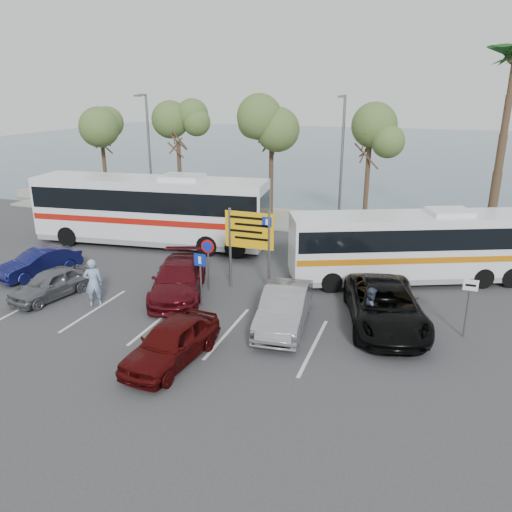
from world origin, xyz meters
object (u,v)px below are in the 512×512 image
(car_maroon, at_px, (178,279))
(car_silver_b, at_px, (284,308))
(coach_bus_left, at_px, (151,212))
(street_lamp_right, at_px, (342,158))
(pedestrian_far, at_px, (371,309))
(car_blue, at_px, (39,263))
(coach_bus_right, at_px, (410,249))
(car_red, at_px, (171,342))
(suv_black, at_px, (385,306))
(street_lamp_left, at_px, (149,149))
(pedestrian_near, at_px, (93,283))
(direction_sign, at_px, (249,236))
(car_silver_a, at_px, (51,284))

(car_maroon, bearing_deg, car_silver_b, -35.34)
(coach_bus_left, bearing_deg, street_lamp_right, 31.85)
(pedestrian_far, bearing_deg, car_maroon, 80.31)
(car_blue, bearing_deg, coach_bus_right, 36.00)
(coach_bus_left, bearing_deg, car_red, -56.75)
(car_maroon, distance_m, car_red, 5.55)
(coach_bus_left, relative_size, car_silver_b, 2.91)
(car_red, bearing_deg, suv_black, 44.84)
(street_lamp_left, distance_m, pedestrian_near, 15.64)
(street_lamp_left, distance_m, pedestrian_far, 21.09)
(suv_black, bearing_deg, coach_bus_left, 140.57)
(coach_bus_left, height_order, car_maroon, coach_bus_left)
(car_maroon, xyz_separation_m, suv_black, (8.61, 0.00, 0.05))
(direction_sign, distance_m, car_silver_b, 4.28)
(coach_bus_right, height_order, suv_black, coach_bus_right)
(car_blue, relative_size, pedestrian_near, 1.91)
(coach_bus_right, distance_m, car_red, 12.10)
(car_maroon, distance_m, suv_black, 8.61)
(coach_bus_right, bearing_deg, street_lamp_left, 158.20)
(car_maroon, height_order, pedestrian_near, pedestrian_near)
(car_blue, distance_m, car_maroon, 7.39)
(street_lamp_left, bearing_deg, street_lamp_right, 0.00)
(pedestrian_near, bearing_deg, car_red, 115.03)
(street_lamp_left, bearing_deg, car_silver_a, -76.36)
(direction_sign, bearing_deg, car_maroon, -147.02)
(street_lamp_right, bearing_deg, street_lamp_left, 180.00)
(car_red, height_order, pedestrian_near, pedestrian_near)
(street_lamp_right, xyz_separation_m, pedestrian_near, (-7.33, -14.13, -3.60))
(direction_sign, relative_size, car_silver_b, 0.79)
(car_blue, relative_size, car_maroon, 0.75)
(direction_sign, distance_m, car_blue, 10.31)
(car_blue, xyz_separation_m, suv_black, (16.00, 0.00, 0.16))
(direction_sign, bearing_deg, car_red, -91.84)
(pedestrian_near, bearing_deg, pedestrian_far, 152.89)
(coach_bus_left, relative_size, coach_bus_right, 1.23)
(car_blue, bearing_deg, street_lamp_left, 113.95)
(coach_bus_left, bearing_deg, pedestrian_near, -75.25)
(direction_sign, xyz_separation_m, pedestrian_far, (5.54, -2.20, -1.61))
(car_silver_a, relative_size, car_blue, 0.95)
(coach_bus_left, bearing_deg, car_silver_b, -36.73)
(street_lamp_left, xyz_separation_m, direction_sign, (11.00, -10.32, -2.17))
(car_silver_b, bearing_deg, direction_sign, 122.81)
(street_lamp_left, bearing_deg, suv_black, -35.26)
(pedestrian_far, bearing_deg, car_red, 121.85)
(car_maroon, bearing_deg, street_lamp_right, 48.40)
(street_lamp_right, bearing_deg, pedestrian_far, -74.21)
(pedestrian_near, height_order, pedestrian_far, pedestrian_near)
(coach_bus_right, relative_size, car_silver_b, 2.37)
(suv_black, relative_size, car_silver_b, 1.24)
(direction_sign, xyz_separation_m, coach_bus_left, (-7.50, 4.42, -0.54))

